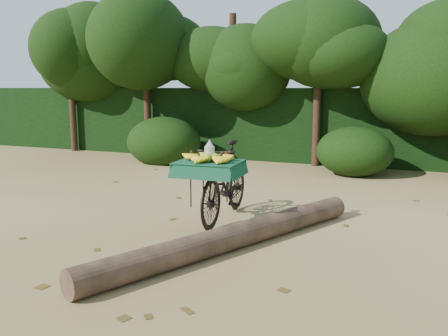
% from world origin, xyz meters
% --- Properties ---
extents(ground, '(80.00, 80.00, 0.00)m').
position_xyz_m(ground, '(0.00, 0.00, 0.00)').
color(ground, tan).
rests_on(ground, ground).
extents(vendor_bicycle, '(0.82, 1.86, 1.09)m').
position_xyz_m(vendor_bicycle, '(0.30, 0.17, 0.56)').
color(vendor_bicycle, black).
rests_on(vendor_bicycle, ground).
extents(fallen_log, '(1.92, 3.75, 0.29)m').
position_xyz_m(fallen_log, '(0.86, -0.87, 0.14)').
color(fallen_log, brown).
rests_on(fallen_log, ground).
extents(hedge_backdrop, '(26.00, 1.80, 1.80)m').
position_xyz_m(hedge_backdrop, '(0.00, 6.30, 0.90)').
color(hedge_backdrop, black).
rests_on(hedge_backdrop, ground).
extents(tree_row, '(14.50, 2.00, 4.00)m').
position_xyz_m(tree_row, '(-0.65, 5.50, 2.00)').
color(tree_row, black).
rests_on(tree_row, ground).
extents(bush_clumps, '(8.80, 1.70, 0.90)m').
position_xyz_m(bush_clumps, '(0.50, 4.30, 0.45)').
color(bush_clumps, black).
rests_on(bush_clumps, ground).
extents(leaf_litter, '(7.00, 7.30, 0.01)m').
position_xyz_m(leaf_litter, '(0.00, 0.65, 0.01)').
color(leaf_litter, '#4F3D15').
rests_on(leaf_litter, ground).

